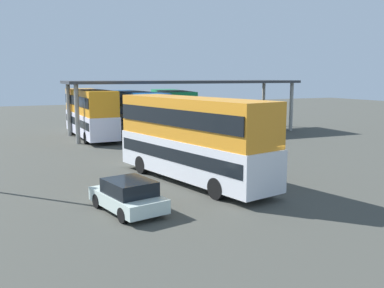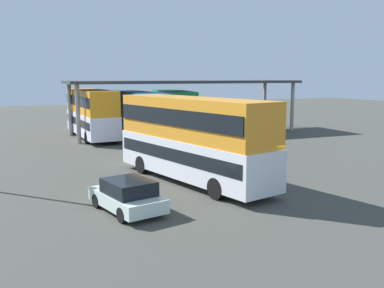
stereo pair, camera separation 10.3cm
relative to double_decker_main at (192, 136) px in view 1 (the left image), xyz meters
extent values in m
plane|color=#41423B|center=(1.08, -3.71, -2.40)|extent=(140.00, 140.00, 0.00)
cube|color=white|center=(0.00, -0.01, -1.08)|extent=(4.68, 10.89, 1.94)
cube|color=orange|center=(0.00, -0.01, 0.94)|extent=(4.56, 10.67, 2.10)
cube|color=black|center=(0.00, -0.01, -0.85)|extent=(4.62, 10.48, 0.66)
cube|color=black|center=(0.00, -0.01, 1.05)|extent=(4.62, 10.48, 0.84)
cube|color=black|center=(-1.11, 5.12, -0.79)|extent=(2.08, 0.55, 1.17)
cube|color=orange|center=(-1.11, 5.12, 0.14)|extent=(1.71, 0.45, 0.36)
cylinder|color=black|center=(-1.79, 2.96, -1.90)|extent=(0.49, 1.04, 1.00)
cylinder|color=black|center=(0.40, 3.44, -1.90)|extent=(0.49, 1.04, 1.00)
cylinder|color=black|center=(-0.39, -3.46, -1.90)|extent=(0.49, 1.04, 1.00)
cylinder|color=black|center=(1.80, -2.99, -1.90)|extent=(0.49, 1.04, 1.00)
cube|color=silver|center=(-4.50, -3.42, -1.91)|extent=(2.48, 4.02, 0.55)
cube|color=black|center=(-4.47, -3.61, -1.34)|extent=(2.01, 2.34, 0.58)
cylinder|color=black|center=(-5.52, -2.45, -2.10)|extent=(0.31, 0.63, 0.60)
cylinder|color=black|center=(-3.94, -2.13, -2.10)|extent=(0.31, 0.63, 0.60)
cylinder|color=black|center=(-5.07, -4.72, -2.10)|extent=(0.31, 0.63, 0.60)
cylinder|color=black|center=(-3.48, -4.40, -2.10)|extent=(0.31, 0.63, 0.60)
cube|color=white|center=(-1.46, 18.27, -1.10)|extent=(2.72, 10.33, 1.90)
cube|color=orange|center=(-1.46, 18.27, 0.88)|extent=(2.64, 10.12, 2.06)
cube|color=black|center=(-1.46, 18.27, -0.87)|extent=(2.75, 9.92, 0.65)
cube|color=black|center=(-1.46, 18.27, 0.98)|extent=(2.75, 9.92, 0.83)
cube|color=black|center=(-1.57, 23.36, -0.82)|extent=(2.13, 0.15, 1.14)
cube|color=orange|center=(-1.57, 23.36, 0.10)|extent=(1.75, 0.12, 0.36)
cylinder|color=black|center=(-2.66, 21.44, -1.90)|extent=(0.30, 1.01, 1.00)
cylinder|color=black|center=(-0.40, 21.48, -1.90)|extent=(0.30, 1.01, 1.00)
cylinder|color=black|center=(-2.52, 15.06, -1.90)|extent=(0.30, 1.01, 1.00)
cylinder|color=black|center=(-0.26, 15.11, -1.90)|extent=(0.30, 1.01, 1.00)
cube|color=silver|center=(2.29, 16.89, -1.15)|extent=(2.82, 10.87, 1.82)
cube|color=#16529B|center=(2.29, 16.89, 0.74)|extent=(2.74, 10.66, 1.97)
cube|color=black|center=(2.29, 16.89, -0.93)|extent=(2.85, 10.44, 0.62)
cube|color=black|center=(2.29, 16.89, 0.84)|extent=(2.85, 10.44, 0.79)
cube|color=black|center=(2.14, 22.23, -0.87)|extent=(2.14, 0.16, 1.09)
cube|color=orange|center=(2.14, 22.23, 0.00)|extent=(1.76, 0.13, 0.36)
cylinder|color=black|center=(1.06, 20.20, -1.90)|extent=(0.31, 1.01, 1.00)
cylinder|color=black|center=(3.33, 20.27, -1.90)|extent=(0.31, 1.01, 1.00)
cylinder|color=black|center=(1.25, 13.50, -1.90)|extent=(0.31, 1.01, 1.00)
cylinder|color=black|center=(3.53, 13.57, -1.90)|extent=(0.31, 1.01, 1.00)
cube|color=silver|center=(6.55, 18.67, -1.15)|extent=(4.23, 10.35, 1.81)
cube|color=#12783E|center=(6.55, 18.67, 0.74)|extent=(4.12, 10.14, 1.96)
cube|color=black|center=(6.55, 18.67, -0.93)|extent=(4.19, 9.96, 0.62)
cube|color=black|center=(6.55, 18.67, 0.84)|extent=(4.19, 9.96, 0.79)
cube|color=black|center=(7.42, 23.58, -0.88)|extent=(2.13, 0.47, 1.09)
cube|color=orange|center=(7.42, 23.58, -0.01)|extent=(1.75, 0.38, 0.36)
cylinder|color=black|center=(5.97, 21.94, -1.90)|extent=(0.45, 1.03, 1.00)
cylinder|color=black|center=(8.22, 21.55, -1.90)|extent=(0.45, 1.03, 1.00)
cylinder|color=black|center=(4.89, 15.79, -1.90)|extent=(0.45, 1.03, 1.00)
cylinder|color=black|center=(7.14, 15.40, -1.90)|extent=(0.45, 1.03, 1.00)
cube|color=#33353A|center=(7.54, 17.80, 2.56)|extent=(22.50, 6.98, 0.25)
cylinder|color=#9E9B93|center=(18.17, 20.05, 0.01)|extent=(0.36, 0.36, 4.84)
cylinder|color=#9E9B93|center=(18.02, 14.93, 0.01)|extent=(0.36, 0.36, 4.84)
cylinder|color=#9E9B93|center=(-2.94, 20.68, 0.01)|extent=(0.36, 0.36, 4.84)
cylinder|color=#9E9B93|center=(-3.10, 15.55, 0.01)|extent=(0.36, 0.36, 4.84)
camera|label=1|loc=(-9.20, -19.77, 3.06)|focal=39.78mm
camera|label=2|loc=(-9.10, -19.81, 3.06)|focal=39.78mm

